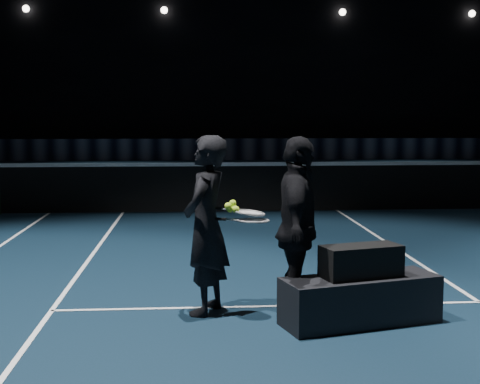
{
  "coord_description": "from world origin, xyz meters",
  "views": [
    {
      "loc": [
        -2.78,
        -12.58,
        1.8
      ],
      "look_at": [
        -2.36,
        -6.68,
        1.14
      ],
      "focal_mm": 50.0,
      "sensor_mm": 36.0,
      "label": 1
    }
  ],
  "objects_px": {
    "player_b": "(298,229)",
    "player_bench": "(360,300)",
    "racket_upper": "(249,213)",
    "racket_lower": "(254,221)",
    "racket_bag": "(361,261)",
    "tennis_balls": "(233,207)",
    "player_a": "(206,225)"
  },
  "relations": [
    {
      "from": "player_b",
      "to": "player_bench",
      "type": "bearing_deg",
      "value": -95.09
    },
    {
      "from": "player_bench",
      "to": "racket_upper",
      "type": "relative_size",
      "value": 2.05
    },
    {
      "from": "player_bench",
      "to": "racket_lower",
      "type": "bearing_deg",
      "value": 147.84
    },
    {
      "from": "racket_lower",
      "to": "racket_bag",
      "type": "bearing_deg",
      "value": 3.21
    },
    {
      "from": "racket_lower",
      "to": "racket_upper",
      "type": "bearing_deg",
      "value": 141.34
    },
    {
      "from": "racket_bag",
      "to": "racket_lower",
      "type": "bearing_deg",
      "value": 147.84
    },
    {
      "from": "player_bench",
      "to": "player_b",
      "type": "height_order",
      "value": "player_b"
    },
    {
      "from": "racket_upper",
      "to": "tennis_balls",
      "type": "height_order",
      "value": "tennis_balls"
    },
    {
      "from": "player_b",
      "to": "racket_upper",
      "type": "distance_m",
      "value": 0.47
    },
    {
      "from": "racket_bag",
      "to": "player_a",
      "type": "relative_size",
      "value": 0.42
    },
    {
      "from": "player_a",
      "to": "tennis_balls",
      "type": "height_order",
      "value": "player_a"
    },
    {
      "from": "racket_lower",
      "to": "tennis_balls",
      "type": "bearing_deg",
      "value": 178.53
    },
    {
      "from": "racket_lower",
      "to": "racket_upper",
      "type": "distance_m",
      "value": 0.09
    },
    {
      "from": "player_bench",
      "to": "racket_upper",
      "type": "height_order",
      "value": "racket_upper"
    },
    {
      "from": "player_bench",
      "to": "tennis_balls",
      "type": "distance_m",
      "value": 1.39
    },
    {
      "from": "racket_lower",
      "to": "racket_upper",
      "type": "relative_size",
      "value": 1.0
    },
    {
      "from": "player_b",
      "to": "racket_lower",
      "type": "xyz_separation_m",
      "value": [
        -0.38,
        0.13,
        0.06
      ]
    },
    {
      "from": "player_a",
      "to": "tennis_balls",
      "type": "bearing_deg",
      "value": 93.15
    },
    {
      "from": "player_bench",
      "to": "racket_bag",
      "type": "distance_m",
      "value": 0.35
    },
    {
      "from": "racket_upper",
      "to": "tennis_balls",
      "type": "bearing_deg",
      "value": -170.43
    },
    {
      "from": "tennis_balls",
      "to": "racket_upper",
      "type": "bearing_deg",
      "value": -6.09
    },
    {
      "from": "player_b",
      "to": "tennis_balls",
      "type": "bearing_deg",
      "value": 78.9
    },
    {
      "from": "racket_bag",
      "to": "player_b",
      "type": "bearing_deg",
      "value": 150.15
    },
    {
      "from": "player_bench",
      "to": "racket_bag",
      "type": "bearing_deg",
      "value": 0.0
    },
    {
      "from": "racket_upper",
      "to": "player_bench",
      "type": "bearing_deg",
      "value": -3.23
    },
    {
      "from": "player_bench",
      "to": "tennis_balls",
      "type": "relative_size",
      "value": 11.6
    },
    {
      "from": "player_bench",
      "to": "player_a",
      "type": "bearing_deg",
      "value": 146.81
    },
    {
      "from": "player_a",
      "to": "racket_bag",
      "type": "bearing_deg",
      "value": 94.21
    },
    {
      "from": "player_bench",
      "to": "racket_bag",
      "type": "relative_size",
      "value": 2.0
    },
    {
      "from": "tennis_balls",
      "to": "player_b",
      "type": "bearing_deg",
      "value": -20.14
    },
    {
      "from": "player_bench",
      "to": "racket_lower",
      "type": "relative_size",
      "value": 2.05
    },
    {
      "from": "player_b",
      "to": "tennis_balls",
      "type": "xyz_separation_m",
      "value": [
        -0.56,
        0.2,
        0.17
      ]
    }
  ]
}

